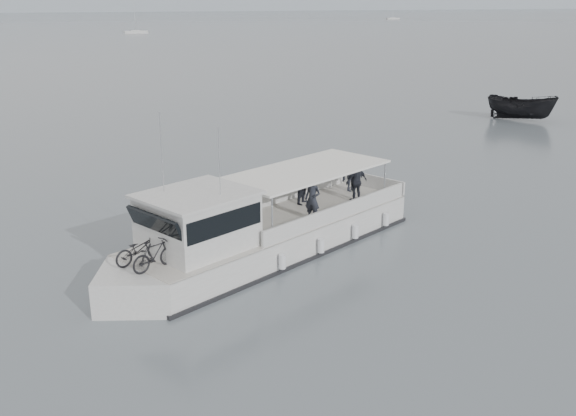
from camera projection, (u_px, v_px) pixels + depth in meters
name	position (u px, v px, depth m)	size (l,w,h in m)	color
ground	(140.00, 236.00, 25.68)	(1400.00, 1400.00, 0.00)	#575F66
tour_boat	(252.00, 234.00, 23.09)	(13.59, 7.77, 5.85)	silver
dark_motorboat	(521.00, 107.00, 50.05)	(1.99, 5.30, 2.05)	black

